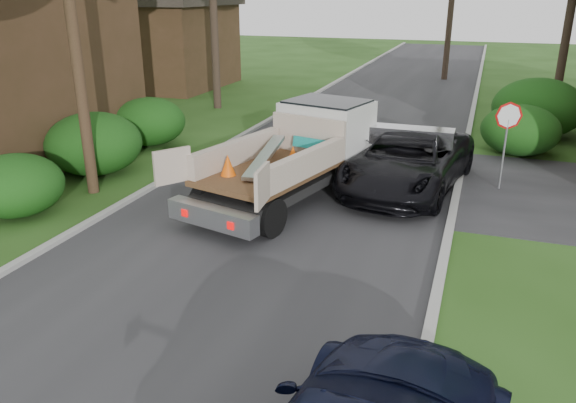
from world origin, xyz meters
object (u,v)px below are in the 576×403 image
(house_left_far, at_px, (159,32))
(black_pickup, at_px, (408,161))
(flatbed_truck, at_px, (305,147))
(stop_sign, at_px, (507,127))

(house_left_far, relative_size, black_pickup, 1.29)
(house_left_far, height_order, flatbed_truck, house_left_far)
(stop_sign, xyz_separation_m, black_pickup, (-2.50, -0.80, -0.96))
(house_left_far, xyz_separation_m, flatbed_truck, (13.56, -15.02, -1.76))
(stop_sign, height_order, black_pickup, stop_sign)
(house_left_far, bearing_deg, flatbed_truck, -47.93)
(stop_sign, xyz_separation_m, flatbed_truck, (-5.14, -2.02, -0.48))
(house_left_far, bearing_deg, black_pickup, -40.42)
(house_left_far, height_order, black_pickup, house_left_far)
(house_left_far, bearing_deg, stop_sign, -34.81)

